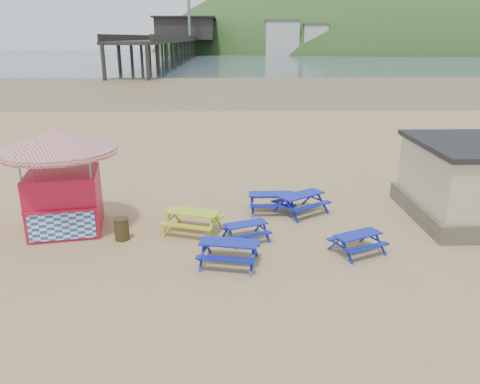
{
  "coord_description": "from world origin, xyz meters",
  "views": [
    {
      "loc": [
        -0.59,
        -16.64,
        7.03
      ],
      "look_at": [
        -0.19,
        1.5,
        1.0
      ],
      "focal_mm": 35.0,
      "sensor_mm": 36.0,
      "label": 1
    }
  ],
  "objects_px": {
    "picnic_table_yellow": "(193,222)",
    "ice_cream_kiosk": "(61,168)",
    "picnic_table_blue_b": "(272,202)",
    "litter_bin": "(122,229)"
  },
  "relations": [
    {
      "from": "litter_bin",
      "to": "ice_cream_kiosk",
      "type": "bearing_deg",
      "value": 155.76
    },
    {
      "from": "picnic_table_blue_b",
      "to": "ice_cream_kiosk",
      "type": "bearing_deg",
      "value": -168.06
    },
    {
      "from": "ice_cream_kiosk",
      "to": "litter_bin",
      "type": "distance_m",
      "value": 3.23
    },
    {
      "from": "picnic_table_yellow",
      "to": "ice_cream_kiosk",
      "type": "distance_m",
      "value": 5.24
    },
    {
      "from": "picnic_table_blue_b",
      "to": "picnic_table_yellow",
      "type": "distance_m",
      "value": 3.84
    },
    {
      "from": "picnic_table_yellow",
      "to": "ice_cream_kiosk",
      "type": "bearing_deg",
      "value": -166.67
    },
    {
      "from": "picnic_table_blue_b",
      "to": "litter_bin",
      "type": "xyz_separation_m",
      "value": [
        -5.69,
        -2.8,
        0.02
      ]
    },
    {
      "from": "ice_cream_kiosk",
      "to": "picnic_table_blue_b",
      "type": "bearing_deg",
      "value": 1.45
    },
    {
      "from": "ice_cream_kiosk",
      "to": "litter_bin",
      "type": "bearing_deg",
      "value": -35.24
    },
    {
      "from": "picnic_table_yellow",
      "to": "litter_bin",
      "type": "distance_m",
      "value": 2.6
    }
  ]
}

